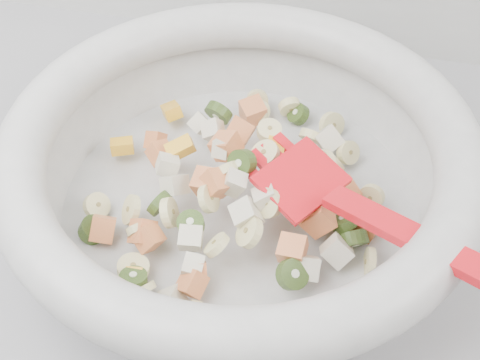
# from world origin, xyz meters

# --- Properties ---
(mixing_bowl) EXTENTS (0.48, 0.42, 0.13)m
(mixing_bowl) POSITION_xyz_m (0.06, 1.43, 0.96)
(mixing_bowl) COLOR silver
(mixing_bowl) RESTS_ON counter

